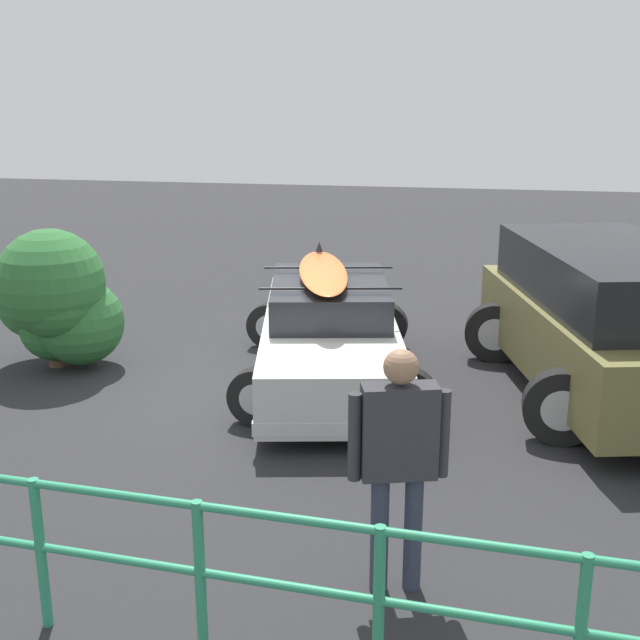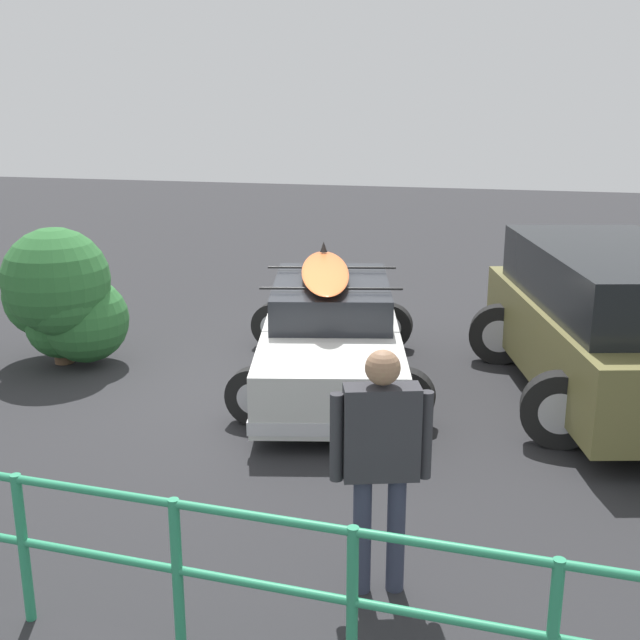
% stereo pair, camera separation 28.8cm
% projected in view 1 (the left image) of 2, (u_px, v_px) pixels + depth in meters
% --- Properties ---
extents(ground_plane, '(44.00, 44.00, 0.02)m').
position_uv_depth(ground_plane, '(270.00, 388.00, 9.74)').
color(ground_plane, '#28282B').
rests_on(ground_plane, ground).
extents(sedan_car, '(2.78, 4.65, 1.52)m').
position_uv_depth(sedan_car, '(329.00, 333.00, 9.86)').
color(sedan_car, silver).
rests_on(sedan_car, ground).
extents(suv_car, '(3.27, 4.75, 1.78)m').
position_uv_depth(suv_car, '(607.00, 320.00, 9.28)').
color(suv_car, brown).
rests_on(suv_car, ground).
extents(person_bystander, '(0.68, 0.35, 1.81)m').
position_uv_depth(person_bystander, '(399.00, 450.00, 5.50)').
color(person_bystander, '#33384C').
rests_on(person_bystander, ground).
extents(railing_fence, '(7.93, 0.57, 1.08)m').
position_uv_depth(railing_fence, '(287.00, 572.00, 4.79)').
color(railing_fence, '#2D9366').
rests_on(railing_fence, ground).
extents(bush_near_left, '(1.73, 1.53, 1.84)m').
position_uv_depth(bush_near_left, '(56.00, 300.00, 10.19)').
color(bush_near_left, brown).
rests_on(bush_near_left, ground).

